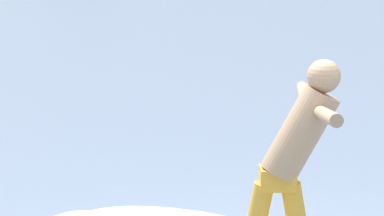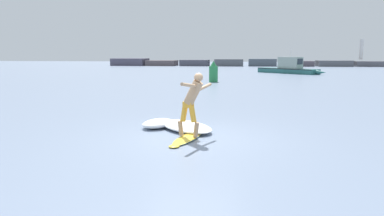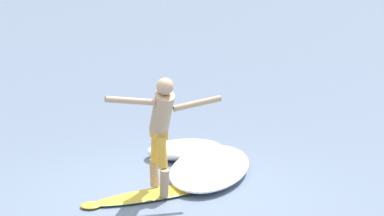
% 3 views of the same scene
% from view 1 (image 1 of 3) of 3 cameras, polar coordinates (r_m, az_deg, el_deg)
% --- Properties ---
extents(surfer, '(0.93, 1.63, 1.78)m').
position_cam_1_polar(surfer, '(6.62, 6.55, -3.05)').
color(surfer, tan).
rests_on(surfer, surfboard).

